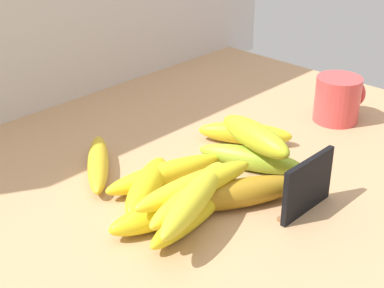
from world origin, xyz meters
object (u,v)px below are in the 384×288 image
at_px(chalkboard_sign, 307,187).
at_px(banana_9, 255,136).
at_px(banana_1, 163,213).
at_px(banana_2, 193,214).
at_px(banana_5, 147,185).
at_px(banana_3, 240,193).
at_px(banana_10, 195,185).
at_px(banana_6, 162,173).
at_px(banana_7, 98,163).
at_px(coffee_mug, 338,99).
at_px(banana_4, 251,159).
at_px(banana_11, 189,198).
at_px(banana_0, 246,134).
at_px(banana_8, 195,198).

bearing_deg(chalkboard_sign, banana_9, 71.45).
relative_size(banana_1, banana_2, 0.86).
bearing_deg(banana_5, banana_3, -56.45).
bearing_deg(banana_5, banana_2, -92.16).
bearing_deg(banana_2, banana_3, -11.29).
bearing_deg(banana_2, banana_1, 138.21).
height_order(banana_9, banana_10, banana_9).
relative_size(banana_6, banana_7, 1.08).
bearing_deg(banana_9, banana_5, 160.31).
bearing_deg(coffee_mug, banana_4, -179.52).
bearing_deg(banana_2, chalkboard_sign, -34.24).
height_order(banana_4, banana_11, banana_11).
height_order(banana_0, banana_1, banana_1).
distance_m(banana_6, banana_9, 0.16).
height_order(banana_5, banana_6, banana_5).
height_order(banana_1, banana_7, banana_1).
bearing_deg(banana_2, banana_10, 36.45).
distance_m(banana_1, banana_8, 0.06).
bearing_deg(chalkboard_sign, banana_4, 73.32).
relative_size(banana_0, banana_3, 0.85).
distance_m(banana_2, banana_8, 0.04).
bearing_deg(banana_0, banana_9, -133.71).
bearing_deg(banana_2, banana_0, 22.91).
height_order(chalkboard_sign, banana_3, chalkboard_sign).
xyz_separation_m(banana_8, banana_11, (-0.00, 0.01, -0.00)).
bearing_deg(banana_4, banana_11, -166.54).
distance_m(banana_8, banana_11, 0.01).
height_order(banana_0, banana_6, banana_0).
height_order(chalkboard_sign, banana_1, chalkboard_sign).
distance_m(banana_9, banana_10, 0.17).
xyz_separation_m(chalkboard_sign, banana_11, (-0.15, 0.09, 0.01)).
relative_size(banana_3, banana_5, 1.19).
bearing_deg(banana_3, banana_11, 173.29).
distance_m(chalkboard_sign, banana_2, 0.16).
distance_m(banana_1, banana_4, 0.21).
xyz_separation_m(banana_4, banana_6, (-0.13, 0.07, -0.00)).
distance_m(chalkboard_sign, banana_0, 0.22).
bearing_deg(banana_11, coffee_mug, 5.96).
height_order(banana_7, banana_8, banana_8).
relative_size(banana_0, banana_10, 0.82).
relative_size(banana_4, banana_11, 1.05).
bearing_deg(chalkboard_sign, coffee_mug, 23.85).
bearing_deg(banana_4, banana_7, 136.01).
relative_size(banana_3, banana_6, 0.98).
bearing_deg(banana_9, banana_7, 135.92).
xyz_separation_m(banana_10, banana_11, (-0.03, -0.02, -0.00)).
xyz_separation_m(chalkboard_sign, banana_7, (-0.14, 0.30, -0.02)).
xyz_separation_m(chalkboard_sign, banana_10, (-0.12, 0.10, 0.01)).
height_order(chalkboard_sign, banana_0, chalkboard_sign).
relative_size(coffee_mug, banana_4, 0.57).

